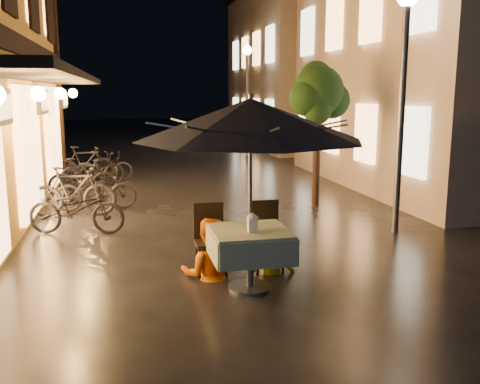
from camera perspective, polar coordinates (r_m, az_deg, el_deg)
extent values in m
plane|color=black|center=(7.18, 2.22, -9.58)|extent=(90.00, 90.00, 0.00)
cube|color=black|center=(10.71, -22.41, 14.25)|extent=(0.12, 11.00, 0.35)
cube|color=black|center=(10.60, -19.11, 11.52)|extent=(1.20, 10.50, 0.12)
cube|color=#FFAF64|center=(14.78, -19.85, 18.27)|extent=(0.10, 0.90, 1.50)
cube|color=#FFAF64|center=(10.73, -21.54, 4.11)|extent=(0.10, 2.20, 2.40)
cube|color=#FFAF64|center=(14.18, -19.30, 5.66)|extent=(0.10, 2.20, 2.40)
cube|color=#C4B39C|center=(15.95, 23.64, 12.53)|extent=(7.00, 9.00, 6.50)
cube|color=#FFAF64|center=(11.28, 17.97, 5.13)|extent=(0.10, 1.00, 1.40)
cube|color=#FFAF64|center=(13.22, 13.21, 6.10)|extent=(0.10, 1.00, 1.40)
cube|color=#FFAF64|center=(13.31, 13.74, 18.19)|extent=(0.10, 1.00, 1.40)
cube|color=#FFAF64|center=(15.24, 9.68, 6.79)|extent=(0.10, 1.00, 1.40)
cube|color=#FFAF64|center=(15.31, 10.02, 17.30)|extent=(0.10, 1.00, 1.40)
cube|color=#FFAF64|center=(17.30, 6.97, 7.30)|extent=(0.10, 1.00, 1.40)
cube|color=#FFAF64|center=(17.36, 7.19, 16.56)|extent=(0.10, 1.00, 1.40)
cube|color=#C4B39C|center=(26.21, 8.63, 12.73)|extent=(7.00, 10.00, 7.00)
cube|color=#FFAF64|center=(21.50, 3.12, 7.99)|extent=(0.10, 1.00, 1.40)
cube|color=#FFAF64|center=(21.55, 3.20, 15.45)|extent=(0.10, 1.00, 1.40)
cube|color=#FFAF64|center=(23.63, 1.71, 8.24)|extent=(0.10, 1.00, 1.40)
cube|color=#FFAF64|center=(23.68, 1.75, 15.02)|extent=(0.10, 1.00, 1.40)
cube|color=#FFAF64|center=(25.77, 0.53, 8.44)|extent=(0.10, 1.00, 1.40)
cube|color=#FFAF64|center=(25.81, 0.54, 14.66)|extent=(0.10, 1.00, 1.40)
cube|color=#FFAF64|center=(27.92, -0.47, 8.61)|extent=(0.10, 1.00, 1.40)
cube|color=#FFAF64|center=(27.96, -0.47, 14.35)|extent=(0.10, 1.00, 1.40)
cylinder|color=black|center=(11.84, 8.17, 3.82)|extent=(0.16, 0.16, 2.20)
sphere|color=black|center=(11.76, 8.35, 10.62)|extent=(1.10, 1.10, 1.10)
sphere|color=black|center=(11.98, 9.75, 9.62)|extent=(0.80, 0.80, 0.80)
sphere|color=black|center=(11.51, 7.17, 9.90)|extent=(0.76, 0.76, 0.76)
sphere|color=black|center=(12.06, 8.11, 12.05)|extent=(0.70, 0.70, 0.70)
sphere|color=black|center=(11.49, 8.26, 8.63)|extent=(0.60, 0.60, 0.60)
cylinder|color=#59595E|center=(9.74, 16.78, 7.36)|extent=(0.12, 0.12, 4.00)
cylinder|color=#59595E|center=(21.06, 0.75, 9.31)|extent=(0.12, 0.12, 4.00)
sphere|color=beige|center=(21.11, 0.77, 14.89)|extent=(0.36, 0.36, 0.36)
cylinder|color=#59595E|center=(6.83, 1.06, -7.44)|extent=(0.10, 0.10, 0.72)
cylinder|color=#59595E|center=(6.94, 1.05, -10.11)|extent=(0.56, 0.56, 0.04)
cube|color=#315634|center=(6.72, 1.08, -4.28)|extent=(0.95, 0.95, 0.06)
cube|color=#315634|center=(6.89, 4.94, -5.38)|extent=(0.04, 0.95, 0.33)
cube|color=#315634|center=(6.68, -2.92, -5.86)|extent=(0.04, 0.95, 0.33)
cube|color=#315634|center=(7.21, 0.21, -4.60)|extent=(0.95, 0.04, 0.33)
cube|color=#315634|center=(6.32, 2.06, -6.80)|extent=(0.95, 0.04, 0.33)
cylinder|color=#59595E|center=(6.63, 1.09, -0.93)|extent=(0.05, 0.05, 2.30)
cone|color=black|center=(6.50, 1.12, 7.73)|extent=(2.85, 2.85, 0.51)
cylinder|color=#59595E|center=(6.50, 1.13, 9.93)|extent=(0.06, 0.06, 0.12)
cube|color=black|center=(7.34, -3.15, -5.43)|extent=(0.42, 0.42, 0.05)
cube|color=black|center=(7.46, -3.40, -3.19)|extent=(0.42, 0.04, 0.55)
cylinder|color=black|center=(7.22, -4.33, -7.68)|extent=(0.04, 0.04, 0.43)
cylinder|color=black|center=(7.27, -1.49, -7.51)|extent=(0.04, 0.04, 0.43)
cylinder|color=black|center=(7.56, -4.70, -6.84)|extent=(0.04, 0.04, 0.43)
cylinder|color=black|center=(7.61, -2.00, -6.69)|extent=(0.04, 0.04, 0.43)
cube|color=black|center=(7.50, 2.92, -5.07)|extent=(0.42, 0.42, 0.05)
cube|color=black|center=(7.62, 2.57, -2.89)|extent=(0.42, 0.04, 0.55)
cylinder|color=black|center=(7.36, 1.90, -7.29)|extent=(0.04, 0.04, 0.43)
cylinder|color=black|center=(7.45, 4.61, -7.09)|extent=(0.04, 0.04, 0.43)
cylinder|color=black|center=(7.69, 1.25, -6.49)|extent=(0.04, 0.04, 0.43)
cylinder|color=black|center=(7.78, 3.85, -6.31)|extent=(0.04, 0.04, 0.43)
cube|color=white|center=(6.57, 1.33, -3.54)|extent=(0.11, 0.11, 0.18)
cube|color=#FFD88C|center=(6.58, 1.33, -3.62)|extent=(0.07, 0.07, 0.12)
cone|color=white|center=(6.54, 1.33, -2.48)|extent=(0.16, 0.16, 0.07)
imported|color=#DE6203|center=(7.20, -3.41, -2.95)|extent=(0.86, 0.72, 1.58)
imported|color=#DDC409|center=(7.39, 3.34, -3.49)|extent=(0.91, 0.56, 1.36)
imported|color=black|center=(9.86, -17.05, -1.74)|extent=(1.79, 0.96, 0.89)
imported|color=black|center=(11.23, -17.41, 0.03)|extent=(1.71, 0.54, 1.02)
imported|color=black|center=(11.73, -15.12, 0.27)|extent=(1.72, 0.67, 0.89)
imported|color=black|center=(13.14, -16.43, 1.43)|extent=(1.63, 0.58, 0.96)
imported|color=black|center=(14.60, -15.44, 2.27)|extent=(1.84, 1.24, 0.91)
imported|color=black|center=(15.67, -16.24, 2.93)|extent=(1.71, 0.80, 0.99)
imported|color=black|center=(15.66, -14.25, 2.69)|extent=(1.58, 0.62, 0.82)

